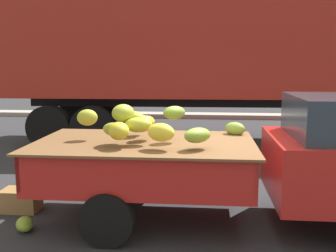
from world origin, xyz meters
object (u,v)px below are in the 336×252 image
at_px(semi_trailer, 236,46).
at_px(fallen_banana_bunch_near_tailgate, 25,224).
at_px(produce_crate, 21,200).
at_px(pickup_truck, 300,160).

xyz_separation_m(semi_trailer, fallen_banana_bunch_near_tailgate, (-3.00, -6.09, -2.45)).
xyz_separation_m(fallen_banana_bunch_near_tailgate, produce_crate, (-0.37, 0.67, 0.07)).
bearing_deg(pickup_truck, semi_trailer, 94.54).
bearing_deg(semi_trailer, produce_crate, -123.91).
bearing_deg(fallen_banana_bunch_near_tailgate, semi_trailer, 63.77).
bearing_deg(pickup_truck, fallen_banana_bunch_near_tailgate, -171.97).
bearing_deg(fallen_banana_bunch_near_tailgate, produce_crate, 118.61).
bearing_deg(produce_crate, fallen_banana_bunch_near_tailgate, -61.39).
height_order(pickup_truck, fallen_banana_bunch_near_tailgate, pickup_truck).
distance_m(pickup_truck, produce_crate, 3.91).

